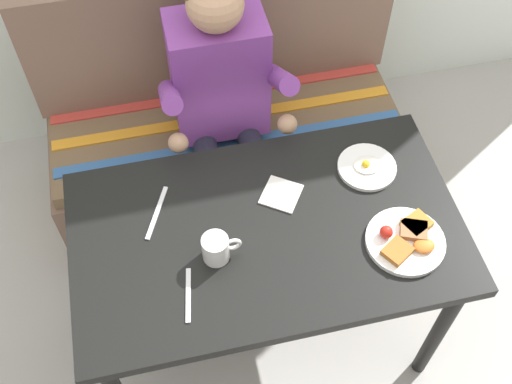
# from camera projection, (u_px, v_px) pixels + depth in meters

# --- Properties ---
(ground_plane) EXTENTS (8.00, 8.00, 0.00)m
(ground_plane) POSITION_uv_depth(u_px,v_px,m) (264.00, 326.00, 2.51)
(ground_plane) COLOR #ACA9A2
(table) EXTENTS (1.20, 0.70, 0.73)m
(table) POSITION_uv_depth(u_px,v_px,m) (267.00, 243.00, 1.98)
(table) COLOR black
(table) RESTS_ON ground
(couch) EXTENTS (1.44, 0.56, 1.00)m
(couch) POSITION_uv_depth(u_px,v_px,m) (224.00, 131.00, 2.68)
(couch) COLOR brown
(couch) RESTS_ON ground
(person) EXTENTS (0.45, 0.61, 1.21)m
(person) POSITION_uv_depth(u_px,v_px,m) (223.00, 92.00, 2.24)
(person) COLOR #7A398E
(person) RESTS_ON ground
(plate_breakfast) EXTENTS (0.24, 0.24, 0.05)m
(plate_breakfast) POSITION_uv_depth(u_px,v_px,m) (406.00, 240.00, 1.88)
(plate_breakfast) COLOR white
(plate_breakfast) RESTS_ON table
(plate_eggs) EXTENTS (0.19, 0.19, 0.04)m
(plate_eggs) POSITION_uv_depth(u_px,v_px,m) (367.00, 167.00, 2.05)
(plate_eggs) COLOR white
(plate_eggs) RESTS_ON table
(coffee_mug) EXTENTS (0.12, 0.08, 0.09)m
(coffee_mug) POSITION_uv_depth(u_px,v_px,m) (216.00, 248.00, 1.82)
(coffee_mug) COLOR white
(coffee_mug) RESTS_ON table
(napkin) EXTENTS (0.16, 0.16, 0.01)m
(napkin) POSITION_uv_depth(u_px,v_px,m) (281.00, 194.00, 1.99)
(napkin) COLOR silver
(napkin) RESTS_ON table
(fork) EXTENTS (0.04, 0.17, 0.00)m
(fork) POSITION_uv_depth(u_px,v_px,m) (188.00, 295.00, 1.79)
(fork) COLOR silver
(fork) RESTS_ON table
(knife) EXTENTS (0.10, 0.19, 0.00)m
(knife) POSITION_uv_depth(u_px,v_px,m) (157.00, 213.00, 1.95)
(knife) COLOR silver
(knife) RESTS_ON table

